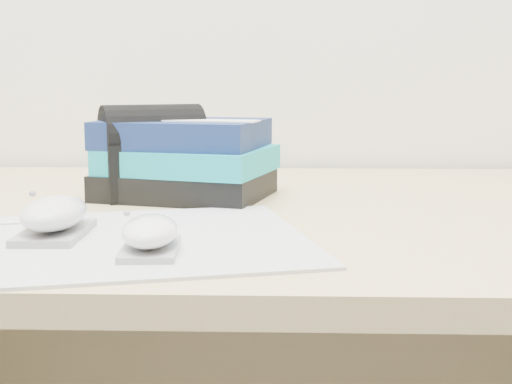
{
  "coord_description": "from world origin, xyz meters",
  "views": [
    {
      "loc": [
        -0.06,
        0.64,
        0.9
      ],
      "look_at": [
        -0.09,
        1.44,
        0.77
      ],
      "focal_mm": 50.0,
      "sensor_mm": 36.0,
      "label": 1
    }
  ],
  "objects_px": {
    "mouse_rear": "(54,216)",
    "book_stack": "(186,159)",
    "mouse_front": "(150,234)",
    "pouch": "(152,153)",
    "desk": "(320,355)"
  },
  "relations": [
    {
      "from": "pouch",
      "to": "mouse_rear",
      "type": "bearing_deg",
      "value": -101.9
    },
    {
      "from": "book_stack",
      "to": "mouse_front",
      "type": "bearing_deg",
      "value": -88.46
    },
    {
      "from": "desk",
      "to": "mouse_rear",
      "type": "xyz_separation_m",
      "value": [
        -0.3,
        -0.27,
        0.26
      ]
    },
    {
      "from": "mouse_front",
      "to": "book_stack",
      "type": "height_order",
      "value": "book_stack"
    },
    {
      "from": "desk",
      "to": "pouch",
      "type": "height_order",
      "value": "pouch"
    },
    {
      "from": "mouse_rear",
      "to": "book_stack",
      "type": "xyz_separation_m",
      "value": [
        0.1,
        0.27,
        0.03
      ]
    },
    {
      "from": "mouse_rear",
      "to": "pouch",
      "type": "bearing_deg",
      "value": 78.1
    },
    {
      "from": "mouse_rear",
      "to": "book_stack",
      "type": "distance_m",
      "value": 0.3
    },
    {
      "from": "book_stack",
      "to": "pouch",
      "type": "bearing_deg",
      "value": -175.85
    },
    {
      "from": "mouse_rear",
      "to": "book_stack",
      "type": "bearing_deg",
      "value": 69.18
    },
    {
      "from": "mouse_rear",
      "to": "mouse_front",
      "type": "xyz_separation_m",
      "value": [
        0.11,
        -0.07,
        -0.0
      ]
    },
    {
      "from": "desk",
      "to": "pouch",
      "type": "xyz_separation_m",
      "value": [
        -0.24,
        0.0,
        0.3
      ]
    },
    {
      "from": "desk",
      "to": "pouch",
      "type": "distance_m",
      "value": 0.38
    },
    {
      "from": "desk",
      "to": "mouse_front",
      "type": "xyz_separation_m",
      "value": [
        -0.19,
        -0.34,
        0.26
      ]
    },
    {
      "from": "book_stack",
      "to": "pouch",
      "type": "relative_size",
      "value": 1.61
    }
  ]
}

